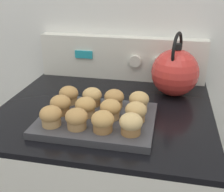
{
  "coord_description": "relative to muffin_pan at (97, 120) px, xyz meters",
  "views": [
    {
      "loc": [
        0.2,
        -0.51,
        1.35
      ],
      "look_at": [
        0.04,
        0.25,
        1.01
      ],
      "focal_mm": 45.0,
      "sensor_mm": 36.0,
      "label": 1
    }
  ],
  "objects": [
    {
      "name": "wall_back",
      "position": [
        -0.0,
        0.47,
        0.27
      ],
      "size": [
        8.0,
        0.05,
        2.4
      ],
      "color": "silver",
      "rests_on": "ground_plane"
    },
    {
      "name": "control_panel",
      "position": [
        0.0,
        0.42,
        0.08
      ],
      "size": [
        0.71,
        0.07,
        0.18
      ],
      "color": "silver",
      "rests_on": "stove_range"
    },
    {
      "name": "muffin_pan",
      "position": [
        0.0,
        0.0,
        0.0
      ],
      "size": [
        0.35,
        0.27,
        0.02
      ],
      "color": "#38383D",
      "rests_on": "stove_range"
    },
    {
      "name": "muffin_r0_c0",
      "position": [
        -0.12,
        -0.08,
        0.04
      ],
      "size": [
        0.06,
        0.06,
        0.06
      ],
      "color": "tan",
      "rests_on": "muffin_pan"
    },
    {
      "name": "muffin_r0_c1",
      "position": [
        -0.04,
        -0.08,
        0.04
      ],
      "size": [
        0.06,
        0.06,
        0.06
      ],
      "color": "#A37A4C",
      "rests_on": "muffin_pan"
    },
    {
      "name": "muffin_r0_c2",
      "position": [
        0.04,
        -0.08,
        0.04
      ],
      "size": [
        0.06,
        0.06,
        0.06
      ],
      "color": "olive",
      "rests_on": "muffin_pan"
    },
    {
      "name": "muffin_r0_c3",
      "position": [
        0.11,
        -0.08,
        0.04
      ],
      "size": [
        0.06,
        0.06,
        0.06
      ],
      "color": "olive",
      "rests_on": "muffin_pan"
    },
    {
      "name": "muffin_r1_c0",
      "position": [
        -0.12,
        -0.0,
        0.04
      ],
      "size": [
        0.06,
        0.06,
        0.06
      ],
      "color": "olive",
      "rests_on": "muffin_pan"
    },
    {
      "name": "muffin_r1_c1",
      "position": [
        -0.04,
        0.0,
        0.04
      ],
      "size": [
        0.06,
        0.06,
        0.06
      ],
      "color": "tan",
      "rests_on": "muffin_pan"
    },
    {
      "name": "muffin_r1_c2",
      "position": [
        0.04,
        0.0,
        0.04
      ],
      "size": [
        0.06,
        0.06,
        0.06
      ],
      "color": "tan",
      "rests_on": "muffin_pan"
    },
    {
      "name": "muffin_r1_c3",
      "position": [
        0.12,
        -0.0,
        0.04
      ],
      "size": [
        0.06,
        0.06,
        0.06
      ],
      "color": "olive",
      "rests_on": "muffin_pan"
    },
    {
      "name": "muffin_r2_c0",
      "position": [
        -0.12,
        0.08,
        0.04
      ],
      "size": [
        0.06,
        0.06,
        0.06
      ],
      "color": "tan",
      "rests_on": "muffin_pan"
    },
    {
      "name": "muffin_r2_c1",
      "position": [
        -0.04,
        0.08,
        0.04
      ],
      "size": [
        0.06,
        0.06,
        0.06
      ],
      "color": "olive",
      "rests_on": "muffin_pan"
    },
    {
      "name": "muffin_r2_c2",
      "position": [
        0.04,
        0.08,
        0.04
      ],
      "size": [
        0.06,
        0.06,
        0.06
      ],
      "color": "tan",
      "rests_on": "muffin_pan"
    },
    {
      "name": "muffin_r2_c3",
      "position": [
        0.12,
        0.08,
        0.04
      ],
      "size": [
        0.06,
        0.06,
        0.06
      ],
      "color": "tan",
      "rests_on": "muffin_pan"
    },
    {
      "name": "tea_kettle",
      "position": [
        0.23,
        0.28,
        0.08
      ],
      "size": [
        0.18,
        0.21,
        0.24
      ],
      "color": "red",
      "rests_on": "stove_range"
    }
  ]
}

